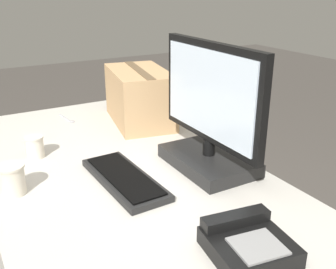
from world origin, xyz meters
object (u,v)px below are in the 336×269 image
paper_cup_left (35,147)px  cardboard_box (140,96)px  keyboard (124,179)px  spoon (68,120)px  monitor (210,121)px  paper_cup_right (12,180)px  desk_phone (247,243)px

paper_cup_left → cardboard_box: (-0.18, 0.54, 0.08)m
keyboard → spoon: keyboard is taller
cardboard_box → monitor: bearing=-0.3°
monitor → paper_cup_left: monitor is taller
paper_cup_right → desk_phone: bearing=37.2°
desk_phone → cardboard_box: 1.05m
desk_phone → keyboard: bearing=-158.5°
paper_cup_right → cardboard_box: size_ratio=0.21×
desk_phone → paper_cup_left: (-0.85, -0.33, 0.01)m
keyboard → paper_cup_right: 0.36m
desk_phone → cardboard_box: (-1.03, 0.20, 0.10)m
spoon → cardboard_box: 0.38m
paper_cup_left → cardboard_box: cardboard_box is taller
monitor → keyboard: size_ratio=1.32×
keyboard → desk_phone: (0.50, 0.12, 0.02)m
paper_cup_left → keyboard: bearing=31.2°
monitor → keyboard: 0.36m
keyboard → monitor: bearing=80.4°
paper_cup_right → spoon: 0.72m
monitor → keyboard: bearing=-97.2°
monitor → cardboard_box: bearing=179.7°
desk_phone → paper_cup_right: (-0.60, -0.46, 0.02)m
monitor → desk_phone: bearing=-23.8°
keyboard → cardboard_box: (-0.53, 0.32, 0.11)m
monitor → paper_cup_right: monitor is taller
keyboard → desk_phone: 0.51m
paper_cup_left → paper_cup_right: bearing=-26.1°
cardboard_box → keyboard: bearing=-30.9°
monitor → spoon: bearing=-158.9°
paper_cup_right → spoon: bearing=149.9°
paper_cup_left → cardboard_box: 0.57m
keyboard → paper_cup_right: size_ratio=4.09×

